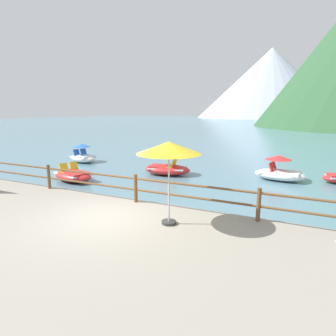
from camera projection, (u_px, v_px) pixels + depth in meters
ground_plane at (270, 133)px, 43.88m from camera, size 200.00×200.00×0.00m
promenade_dock at (48, 258)px, 6.49m from camera, size 28.00×8.00×0.40m
dock_railing at (136, 185)px, 9.66m from camera, size 23.92×0.12×0.95m
beach_umbrella at (169, 149)px, 7.50m from camera, size 1.70×1.70×2.24m
pedal_boat_0 at (83, 156)px, 19.40m from camera, size 2.41×1.86×1.23m
pedal_boat_1 at (73, 175)px, 14.29m from camera, size 2.68×1.99×0.87m
pedal_boat_2 at (280, 172)px, 14.41m from camera, size 2.60×1.68×1.24m
pedal_boat_5 at (167, 167)px, 15.64m from camera, size 2.69×1.80×1.25m
distant_peak at (271, 83)px, 126.71m from camera, size 62.73×62.73×29.57m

